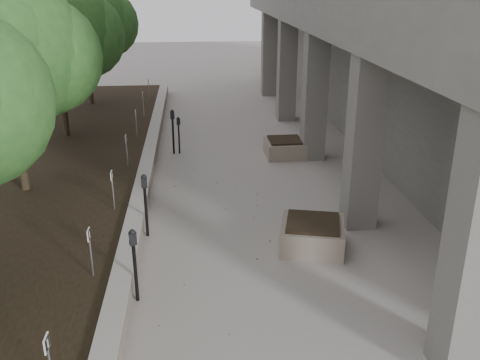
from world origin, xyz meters
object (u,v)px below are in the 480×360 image
crabapple_tree_4 (58,56)px  parking_meter_3 (146,206)px  parking_meter_4 (179,135)px  crabapple_tree_5 (85,39)px  crabapple_tree_3 (10,84)px  planter_front (312,234)px  planter_back (285,148)px  parking_meter_5 (173,132)px  parking_meter_2 (135,266)px

crabapple_tree_4 → parking_meter_3: size_ratio=3.62×
crabapple_tree_4 → parking_meter_4: crabapple_tree_4 is taller
crabapple_tree_5 → crabapple_tree_3: bearing=-90.0°
crabapple_tree_4 → parking_meter_3: crabapple_tree_4 is taller
parking_meter_4 → crabapple_tree_5: bearing=101.7°
planter_front → planter_back: 6.32m
crabapple_tree_5 → parking_meter_5: 7.56m
crabapple_tree_3 → crabapple_tree_5: size_ratio=1.00×
crabapple_tree_5 → planter_back: size_ratio=4.37×
crabapple_tree_5 → planter_back: crabapple_tree_5 is taller
parking_meter_2 → planter_back: bearing=41.5°
parking_meter_2 → crabapple_tree_5: bearing=81.0°
crabapple_tree_3 → crabapple_tree_5: same height
crabapple_tree_3 → parking_meter_5: 5.84m
parking_meter_5 → planter_front: size_ratio=1.12×
crabapple_tree_4 → planter_front: (6.86, -8.05, -2.81)m
parking_meter_3 → crabapple_tree_3: bearing=137.5°
parking_meter_5 → planter_front: (3.17, -6.90, -0.44)m
parking_meter_4 → parking_meter_5: 0.23m
parking_meter_3 → planter_front: bearing=-22.5°
crabapple_tree_5 → parking_meter_5: (3.70, -6.15, -2.37)m
crabapple_tree_3 → parking_meter_2: bearing=-55.7°
parking_meter_3 → parking_meter_5: bearing=76.9°
parking_meter_4 → planter_front: parking_meter_4 is taller
parking_meter_2 → planter_front: bearing=3.9°
crabapple_tree_4 → planter_front: bearing=-49.5°
crabapple_tree_5 → parking_meter_4: (3.89, -6.15, -2.49)m
parking_meter_5 → planter_back: parking_meter_5 is taller
crabapple_tree_5 → planter_back: (7.35, -6.74, -2.83)m
crabapple_tree_4 → planter_back: 8.06m
parking_meter_2 → parking_meter_3: 2.59m
parking_meter_3 → planter_back: parking_meter_3 is taller
planter_back → parking_meter_5: bearing=170.8°
crabapple_tree_5 → planter_front: 15.01m
parking_meter_3 → crabapple_tree_5: bearing=96.2°
parking_meter_5 → planter_back: (3.65, -0.59, -0.46)m
crabapple_tree_5 → parking_meter_3: size_ratio=3.62×
crabapple_tree_5 → parking_meter_3: (3.25, -12.17, -2.37)m
planter_front → parking_meter_5: bearing=114.7°
planter_front → planter_back: size_ratio=1.08×
parking_meter_3 → planter_front: size_ratio=1.12×
parking_meter_3 → parking_meter_4: size_ratio=1.20×
crabapple_tree_3 → crabapple_tree_4: same height
planter_front → crabapple_tree_5: bearing=117.8°
crabapple_tree_5 → parking_meter_3: bearing=-75.0°
parking_meter_5 → parking_meter_3: bearing=-104.6°
parking_meter_3 → parking_meter_4: parking_meter_3 is taller
parking_meter_3 → parking_meter_4: (0.64, 6.02, -0.12)m
crabapple_tree_5 → parking_meter_2: 15.30m
parking_meter_2 → parking_meter_3: (0.00, 2.59, 0.03)m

